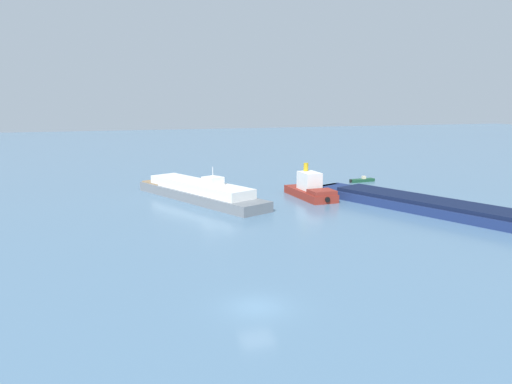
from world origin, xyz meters
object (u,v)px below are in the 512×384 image
at_px(cargo_barge, 454,209).
at_px(small_motorboat, 362,180).
at_px(tugboat, 311,189).
at_px(white_riverboat, 200,192).

bearing_deg(cargo_barge, small_motorboat, 86.56).
xyz_separation_m(tugboat, small_motorboat, (14.26, 10.67, -0.98)).
relative_size(tugboat, cargo_barge, 0.27).
bearing_deg(tugboat, small_motorboat, 36.81).
bearing_deg(white_riverboat, small_motorboat, 14.08).
height_order(small_motorboat, cargo_barge, cargo_barge).
bearing_deg(tugboat, white_riverboat, 169.20).
relative_size(tugboat, small_motorboat, 2.20).
bearing_deg(white_riverboat, cargo_barge, -33.50).
height_order(tugboat, white_riverboat, white_riverboat).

